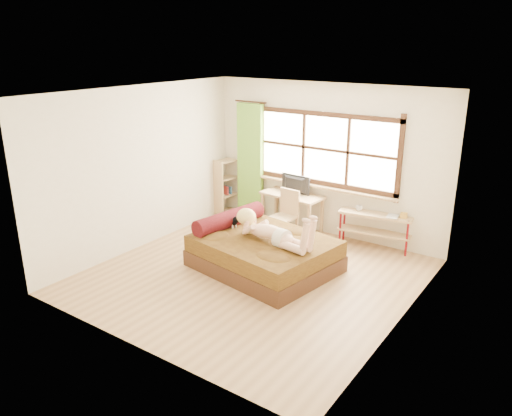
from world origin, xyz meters
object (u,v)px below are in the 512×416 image
Objects in this scene: woman at (271,223)px; pipe_shelf at (376,223)px; chair at (286,212)px; bookshelf at (227,186)px; desk at (292,199)px; kitten at (231,220)px; bed at (262,251)px.

woman reaches higher than pipe_shelf.
woman is 1.57× the size of chair.
bookshelf is at bearing 169.23° from chair.
bookshelf reaches higher than pipe_shelf.
chair is at bearing -68.80° from desk.
bookshelf is at bearing 150.48° from woman.
woman is 1.24× the size of bookshelf.
kitten is 1.21m from chair.
bed is 1.31m from chair.
bookshelf is at bearing 138.86° from kitten.
chair is 0.71× the size of pipe_shelf.
pipe_shelf is at bearing 65.93° from bed.
woman is (0.20, -0.06, 0.53)m from bed.
pipe_shelf is (0.94, 1.79, -0.35)m from woman.
desk is 1.32× the size of chair.
kitten is at bearing 179.39° from woman.
kitten is 0.24× the size of pipe_shelf.
woman is at bearing -63.01° from chair.
chair is 1.77m from bookshelf.
bed is at bearing -69.95° from desk.
pipe_shelf is (1.46, 0.49, -0.05)m from chair.
pipe_shelf is at bearing 9.44° from desk.
bookshelf reaches higher than woman.
desk is at bearing 111.20° from chair.
bed is at bearing 1.35° from kitten.
bed is at bearing 172.94° from woman.
desk is at bearing 175.51° from pipe_shelf.
bookshelf is at bearing -178.98° from desk.
desk is at bearing 90.29° from kitten.
chair is (0.11, -0.37, -0.12)m from desk.
chair is at bearing 82.51° from kitten.
kitten is at bearing -40.88° from bookshelf.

